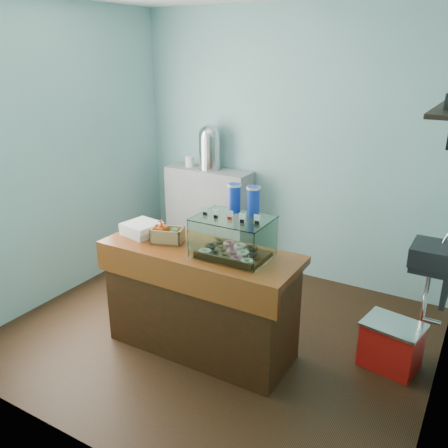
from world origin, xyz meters
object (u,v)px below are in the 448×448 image
Objects in this scene: counter at (200,299)px; display_case at (235,234)px; coffee_urn at (210,146)px; red_cooler at (391,345)px.

counter is 0.68m from display_case.
coffee_urn is at bearing 119.17° from counter.
red_cooler is at bearing 23.29° from display_case.
display_case is (0.29, 0.05, 0.61)m from counter.
display_case reaches higher than red_cooler.
display_case is at bearing 9.72° from counter.
display_case reaches higher than counter.
counter is at bearing -148.93° from red_cooler.
display_case is 1.96m from coffee_urn.
counter is 2.88× the size of display_case.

